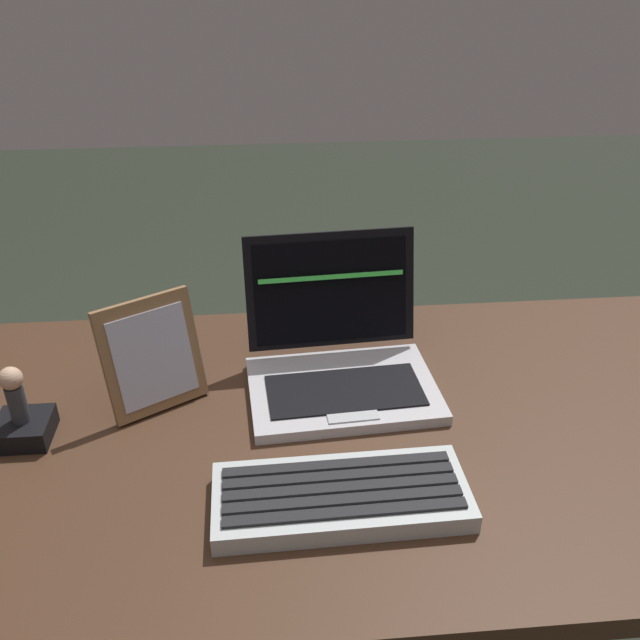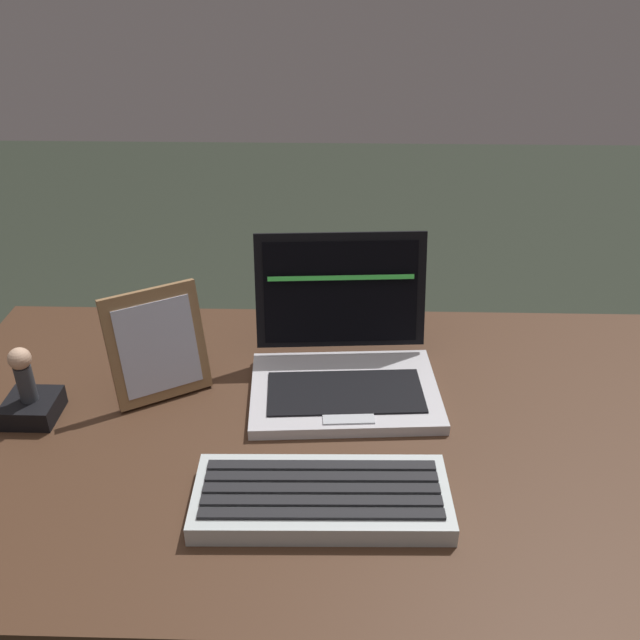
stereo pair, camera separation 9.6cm
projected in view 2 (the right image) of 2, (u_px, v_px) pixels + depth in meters
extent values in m
cube|color=#42291A|center=(376.00, 436.00, 0.99)|extent=(1.34, 0.69, 0.03)
cylinder|color=black|center=(72.00, 475.00, 1.42)|extent=(0.07, 0.07, 0.67)
cube|color=#B9B7BD|center=(344.00, 392.00, 1.04)|extent=(0.30, 0.22, 0.02)
cube|color=black|center=(345.00, 392.00, 1.03)|extent=(0.24, 0.12, 0.00)
cube|color=#ADB0B7|center=(348.00, 418.00, 0.97)|extent=(0.08, 0.04, 0.00)
cube|color=black|center=(341.00, 290.00, 1.09)|extent=(0.27, 0.07, 0.18)
cube|color=black|center=(341.00, 292.00, 1.09)|extent=(0.25, 0.06, 0.16)
cube|color=#4CF259|center=(341.00, 278.00, 1.07)|extent=(0.23, 0.02, 0.01)
cube|color=#B5BEBE|center=(321.00, 498.00, 0.84)|extent=(0.32, 0.14, 0.03)
cube|color=black|center=(321.00, 514.00, 0.80)|extent=(0.29, 0.02, 0.00)
cube|color=black|center=(321.00, 501.00, 0.82)|extent=(0.29, 0.02, 0.00)
cube|color=black|center=(321.00, 489.00, 0.84)|extent=(0.29, 0.02, 0.00)
cube|color=black|center=(322.00, 477.00, 0.85)|extent=(0.29, 0.02, 0.00)
cube|color=black|center=(322.00, 466.00, 0.87)|extent=(0.29, 0.02, 0.00)
cube|color=olive|center=(157.00, 345.00, 1.01)|extent=(0.15, 0.12, 0.17)
cube|color=#B3B9CB|center=(158.00, 347.00, 1.01)|extent=(0.12, 0.09, 0.13)
cube|color=olive|center=(157.00, 375.00, 1.07)|extent=(0.02, 0.02, 0.03)
cube|color=black|center=(32.00, 408.00, 1.00)|extent=(0.07, 0.07, 0.03)
cylinder|color=#303339|center=(26.00, 383.00, 0.98)|extent=(0.02, 0.02, 0.06)
sphere|color=tan|center=(19.00, 359.00, 0.95)|extent=(0.03, 0.03, 0.03)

